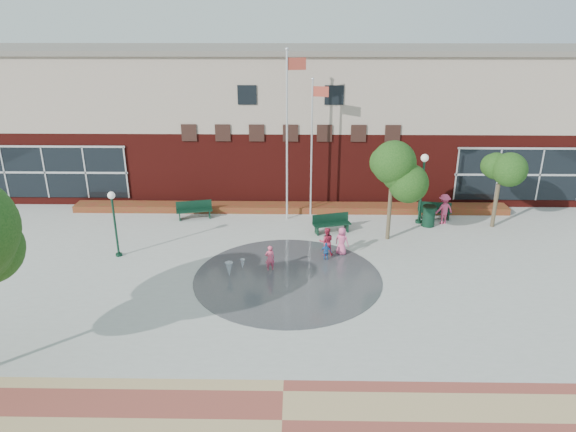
{
  "coord_description": "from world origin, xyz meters",
  "views": [
    {
      "loc": [
        0.37,
        -17.47,
        10.84
      ],
      "look_at": [
        0.0,
        4.0,
        2.6
      ],
      "focal_mm": 32.0,
      "sensor_mm": 36.0,
      "label": 1
    }
  ],
  "objects_px": {
    "bench_left": "(195,213)",
    "trash_can": "(429,216)",
    "flagpole_left": "(288,128)",
    "flagpole_right": "(312,141)",
    "child_splash": "(270,258)"
  },
  "relations": [
    {
      "from": "bench_left",
      "to": "trash_can",
      "type": "xyz_separation_m",
      "value": [
        13.29,
        -0.93,
        0.28
      ]
    },
    {
      "from": "flagpole_left",
      "to": "flagpole_right",
      "type": "relative_size",
      "value": 1.2
    },
    {
      "from": "bench_left",
      "to": "flagpole_left",
      "type": "bearing_deg",
      "value": -12.95
    },
    {
      "from": "flagpole_left",
      "to": "flagpole_right",
      "type": "bearing_deg",
      "value": 13.16
    },
    {
      "from": "flagpole_right",
      "to": "bench_left",
      "type": "height_order",
      "value": "flagpole_right"
    },
    {
      "from": "flagpole_right",
      "to": "flagpole_left",
      "type": "bearing_deg",
      "value": -138.7
    },
    {
      "from": "flagpole_right",
      "to": "trash_can",
      "type": "bearing_deg",
      "value": 0.76
    },
    {
      "from": "bench_left",
      "to": "flagpole_right",
      "type": "bearing_deg",
      "value": -7.44
    },
    {
      "from": "flagpole_right",
      "to": "bench_left",
      "type": "xyz_separation_m",
      "value": [
        -6.79,
        -0.74,
        -4.09
      ]
    },
    {
      "from": "flagpole_left",
      "to": "bench_left",
      "type": "bearing_deg",
      "value": 167.76
    },
    {
      "from": "flagpole_right",
      "to": "trash_can",
      "type": "distance_m",
      "value": 7.72
    },
    {
      "from": "flagpole_right",
      "to": "bench_left",
      "type": "relative_size",
      "value": 3.72
    },
    {
      "from": "flagpole_left",
      "to": "child_splash",
      "type": "xyz_separation_m",
      "value": [
        -0.71,
        -6.59,
        -4.67
      ]
    },
    {
      "from": "flagpole_left",
      "to": "bench_left",
      "type": "height_order",
      "value": "flagpole_left"
    },
    {
      "from": "trash_can",
      "to": "child_splash",
      "type": "xyz_separation_m",
      "value": [
        -8.58,
        -5.59,
        0.01
      ]
    }
  ]
}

